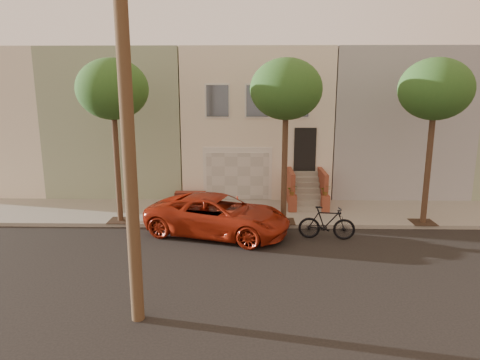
{
  "coord_description": "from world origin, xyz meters",
  "views": [
    {
      "loc": [
        -0.38,
        -12.44,
        5.45
      ],
      "look_at": [
        -0.7,
        3.0,
        2.03
      ],
      "focal_mm": 32.19,
      "sensor_mm": 36.0,
      "label": 1
    }
  ],
  "objects": [
    {
      "name": "tree_right",
      "position": [
        6.5,
        3.9,
        5.26
      ],
      "size": [
        2.7,
        2.57,
        6.3
      ],
      "color": "#2D2116",
      "rests_on": "sidewalk"
    },
    {
      "name": "house_row",
      "position": [
        0.0,
        11.19,
        3.64
      ],
      "size": [
        33.1,
        11.7,
        7.0
      ],
      "color": "beige",
      "rests_on": "sidewalk"
    },
    {
      "name": "ground",
      "position": [
        0.0,
        0.0,
        0.0
      ],
      "size": [
        90.0,
        90.0,
        0.0
      ],
      "primitive_type": "plane",
      "color": "black",
      "rests_on": "ground"
    },
    {
      "name": "sidewalk",
      "position": [
        0.0,
        5.35,
        0.07
      ],
      "size": [
        40.0,
        3.7,
        0.15
      ],
      "primitive_type": "cube",
      "color": "gray",
      "rests_on": "ground"
    },
    {
      "name": "pickup_truck",
      "position": [
        -1.5,
        2.79,
        0.74
      ],
      "size": [
        5.8,
        3.92,
        1.48
      ],
      "primitive_type": "imported",
      "rotation": [
        0.0,
        0.0,
        1.27
      ],
      "color": "maroon",
      "rests_on": "ground"
    },
    {
      "name": "tree_left",
      "position": [
        -5.5,
        3.9,
        5.26
      ],
      "size": [
        2.7,
        2.57,
        6.3
      ],
      "color": "#2D2116",
      "rests_on": "sidewalk"
    },
    {
      "name": "tree_mid",
      "position": [
        1.0,
        3.9,
        5.26
      ],
      "size": [
        2.7,
        2.57,
        6.3
      ],
      "color": "#2D2116",
      "rests_on": "sidewalk"
    },
    {
      "name": "motorcycle",
      "position": [
        2.43,
        2.36,
        0.61
      ],
      "size": [
        2.07,
        0.8,
        1.21
      ],
      "primitive_type": "imported",
      "rotation": [
        0.0,
        0.0,
        1.45
      ],
      "color": "black",
      "rests_on": "ground"
    }
  ]
}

